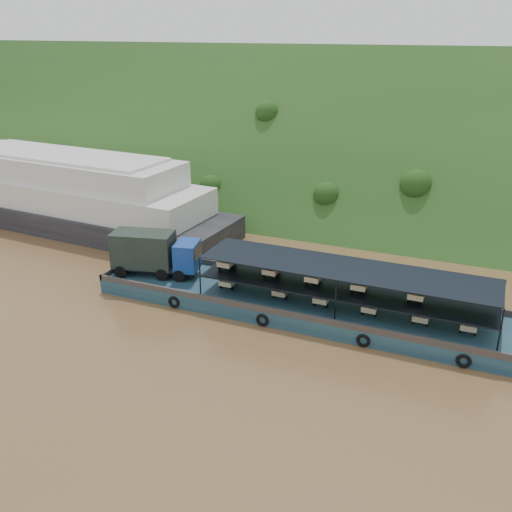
% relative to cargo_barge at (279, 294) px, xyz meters
% --- Properties ---
extents(ground, '(160.00, 160.00, 0.00)m').
position_rel_cargo_barge_xyz_m(ground, '(-1.24, -0.34, -1.28)').
color(ground, brown).
rests_on(ground, ground).
extents(hillside, '(140.00, 39.60, 39.60)m').
position_rel_cargo_barge_xyz_m(hillside, '(-1.24, 35.66, -1.28)').
color(hillside, '#173814').
rests_on(hillside, ground).
extents(cargo_barge, '(35.09, 7.18, 5.11)m').
position_rel_cargo_barge_xyz_m(cargo_barge, '(0.00, 0.00, 0.00)').
color(cargo_barge, '#132B43').
rests_on(cargo_barge, ground).
extents(passenger_ferry, '(42.26, 12.95, 8.44)m').
position_rel_cargo_barge_xyz_m(passenger_ferry, '(-30.81, 10.83, 2.37)').
color(passenger_ferry, black).
rests_on(passenger_ferry, ground).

